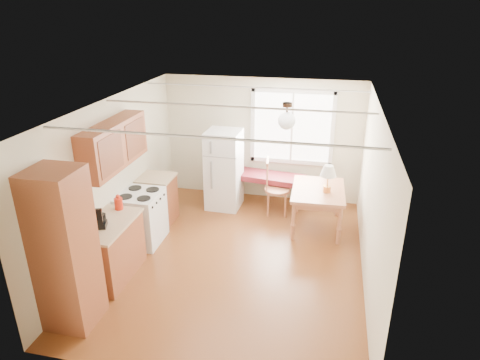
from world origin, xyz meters
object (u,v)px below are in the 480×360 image
(refrigerator, at_px, (224,170))
(chair, at_px, (272,183))
(bench, at_px, (269,178))
(dining_table, at_px, (318,194))

(refrigerator, distance_m, chair, 0.99)
(bench, relative_size, chair, 1.35)
(dining_table, distance_m, chair, 0.97)
(dining_table, relative_size, chair, 1.13)
(bench, height_order, dining_table, dining_table)
(refrigerator, bearing_deg, dining_table, -13.23)
(bench, bearing_deg, chair, -64.27)
(bench, bearing_deg, refrigerator, -156.08)
(chair, bearing_deg, dining_table, -30.64)
(chair, bearing_deg, bench, 101.18)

